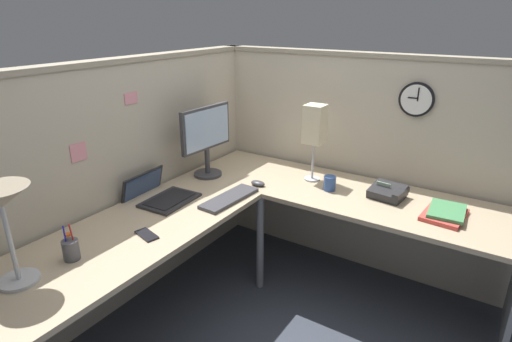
# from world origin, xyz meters

# --- Properties ---
(ground_plane) EXTENTS (6.80, 6.80, 0.00)m
(ground_plane) POSITION_xyz_m (0.00, 0.00, 0.00)
(ground_plane) COLOR #383D47
(cubicle_wall_back) EXTENTS (2.57, 0.12, 1.58)m
(cubicle_wall_back) POSITION_xyz_m (-0.36, 0.87, 0.79)
(cubicle_wall_back) COLOR #B7AD99
(cubicle_wall_back) RESTS_ON ground
(cubicle_wall_right) EXTENTS (0.12, 2.37, 1.58)m
(cubicle_wall_right) POSITION_xyz_m (0.87, -0.27, 0.79)
(cubicle_wall_right) COLOR #B7AD99
(cubicle_wall_right) RESTS_ON ground
(desk) EXTENTS (2.35, 2.15, 0.73)m
(desk) POSITION_xyz_m (-0.15, -0.05, 0.63)
(desk) COLOR tan
(desk) RESTS_ON ground
(monitor) EXTENTS (0.46, 0.20, 0.50)m
(monitor) POSITION_xyz_m (0.21, 0.64, 1.02)
(monitor) COLOR #38383D
(monitor) RESTS_ON desk
(laptop) EXTENTS (0.36, 0.40, 0.22)m
(laptop) POSITION_xyz_m (-0.27, 0.65, 0.75)
(laptop) COLOR #232326
(laptop) RESTS_ON desk
(keyboard) EXTENTS (0.44, 0.17, 0.02)m
(keyboard) POSITION_xyz_m (-0.04, 0.26, 0.74)
(keyboard) COLOR #38383D
(keyboard) RESTS_ON desk
(computer_mouse) EXTENTS (0.06, 0.10, 0.03)m
(computer_mouse) POSITION_xyz_m (0.25, 0.23, 0.75)
(computer_mouse) COLOR #38383D
(computer_mouse) RESTS_ON desk
(desk_lamp_dome) EXTENTS (0.24, 0.24, 0.44)m
(desk_lamp_dome) POSITION_xyz_m (-1.22, 0.53, 1.09)
(desk_lamp_dome) COLOR #B7BABF
(desk_lamp_dome) RESTS_ON desk
(pen_cup) EXTENTS (0.08, 0.08, 0.18)m
(pen_cup) POSITION_xyz_m (-0.99, 0.49, 0.78)
(pen_cup) COLOR #4C4C51
(pen_cup) RESTS_ON desk
(cell_phone) EXTENTS (0.10, 0.16, 0.01)m
(cell_phone) POSITION_xyz_m (-0.64, 0.36, 0.73)
(cell_phone) COLOR black
(cell_phone) RESTS_ON desk
(office_phone) EXTENTS (0.21, 0.23, 0.11)m
(office_phone) POSITION_xyz_m (0.52, -0.57, 0.77)
(office_phone) COLOR #232326
(office_phone) RESTS_ON desk
(book_stack) EXTENTS (0.30, 0.23, 0.04)m
(book_stack) POSITION_xyz_m (0.44, -0.92, 0.75)
(book_stack) COLOR #BF3F38
(book_stack) RESTS_ON desk
(desk_lamp_paper) EXTENTS (0.13, 0.13, 0.53)m
(desk_lamp_paper) POSITION_xyz_m (0.54, -0.03, 1.11)
(desk_lamp_paper) COLOR #B7BABF
(desk_lamp_paper) RESTS_ON desk
(coffee_mug) EXTENTS (0.08, 0.08, 0.10)m
(coffee_mug) POSITION_xyz_m (0.44, -0.20, 0.78)
(coffee_mug) COLOR #2D4C8C
(coffee_mug) RESTS_ON desk
(wall_clock) EXTENTS (0.04, 0.22, 0.22)m
(wall_clock) POSITION_xyz_m (0.82, -0.60, 1.31)
(wall_clock) COLOR black
(pinned_note_leftmost) EXTENTS (0.10, 0.00, 0.07)m
(pinned_note_leftmost) POSITION_xyz_m (-0.26, 0.82, 1.34)
(pinned_note_leftmost) COLOR pink
(pinned_note_middle) EXTENTS (0.10, 0.00, 0.10)m
(pinned_note_middle) POSITION_xyz_m (-0.66, 0.82, 1.11)
(pinned_note_middle) COLOR pink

